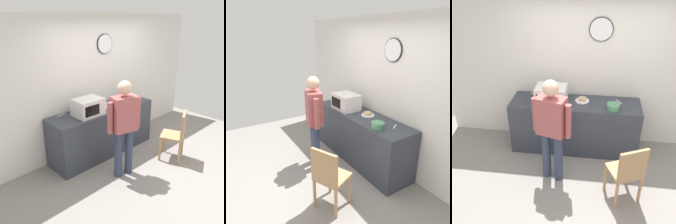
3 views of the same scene
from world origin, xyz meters
TOP-DOWN VIEW (x-y plane):
  - ground_plane at (0.00, 0.00)m, footprint 6.00×6.00m
  - back_wall at (0.00, 1.60)m, footprint 5.40×0.13m
  - kitchen_counter at (-0.26, 1.22)m, footprint 2.17×0.62m
  - microwave at (-0.65, 1.15)m, footprint 0.50×0.39m
  - sandwich_plate at (-0.14, 1.28)m, footprint 0.24×0.24m
  - salad_bowl at (0.36, 1.07)m, footprint 0.21×0.21m
  - fork_utensil at (0.47, 1.33)m, footprint 0.11×0.16m
  - spoon_utensil at (-1.01, 1.47)m, footprint 0.17×0.05m
  - person_standing at (-0.51, 0.40)m, footprint 0.57×0.34m
  - wooden_chair at (0.56, 0.08)m, footprint 0.53×0.53m

SIDE VIEW (x-z plane):
  - ground_plane at x=0.00m, z-range 0.00..0.00m
  - kitchen_counter at x=-0.26m, z-range 0.00..0.91m
  - wooden_chair at x=0.56m, z-range 0.05..0.99m
  - fork_utensil at x=0.47m, z-range 0.91..0.92m
  - spoon_utensil at x=-1.01m, z-range 0.91..0.92m
  - sandwich_plate at x=-0.14m, z-range 0.90..0.97m
  - salad_bowl at x=0.36m, z-range 0.91..1.01m
  - person_standing at x=-0.51m, z-range 0.14..1.79m
  - microwave at x=-0.65m, z-range 0.91..1.21m
  - back_wall at x=0.00m, z-range 0.00..2.60m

